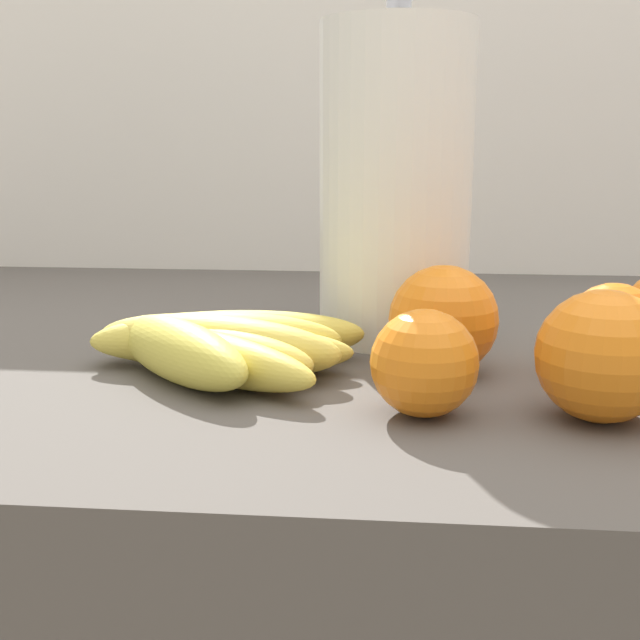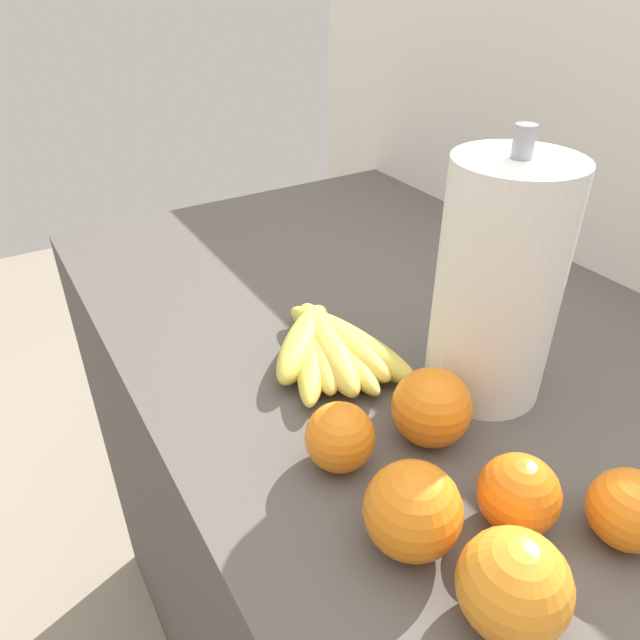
{
  "view_description": "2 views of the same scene",
  "coord_description": "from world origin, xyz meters",
  "px_view_note": "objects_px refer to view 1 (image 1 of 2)",
  "views": [
    {
      "loc": [
        -0.29,
        -0.68,
        1.05
      ],
      "look_at": [
        -0.35,
        -0.12,
        0.92
      ],
      "focal_mm": 45.29,
      "sensor_mm": 36.0,
      "label": 1
    },
    {
      "loc": [
        0.06,
        -0.43,
        1.3
      ],
      "look_at": [
        -0.41,
        -0.14,
        0.95
      ],
      "focal_mm": 33.04,
      "sensor_mm": 36.0,
      "label": 2
    }
  ],
  "objects_px": {
    "orange_far_right": "(603,356)",
    "paper_towel_roll": "(395,185)",
    "orange_back_left": "(613,332)",
    "orange_right": "(424,363)",
    "banana_bunch": "(211,346)",
    "orange_center": "(443,320)"
  },
  "relations": [
    {
      "from": "orange_far_right",
      "to": "paper_towel_roll",
      "type": "distance_m",
      "value": 0.25
    },
    {
      "from": "orange_back_left",
      "to": "orange_far_right",
      "type": "relative_size",
      "value": 0.86
    },
    {
      "from": "orange_right",
      "to": "orange_back_left",
      "type": "distance_m",
      "value": 0.16
    },
    {
      "from": "orange_far_right",
      "to": "orange_right",
      "type": "bearing_deg",
      "value": -179.48
    },
    {
      "from": "paper_towel_roll",
      "to": "banana_bunch",
      "type": "bearing_deg",
      "value": -136.79
    },
    {
      "from": "orange_center",
      "to": "paper_towel_roll",
      "type": "xyz_separation_m",
      "value": [
        -0.04,
        0.11,
        0.09
      ]
    },
    {
      "from": "orange_right",
      "to": "orange_far_right",
      "type": "relative_size",
      "value": 0.83
    },
    {
      "from": "orange_center",
      "to": "paper_towel_roll",
      "type": "bearing_deg",
      "value": 109.04
    },
    {
      "from": "banana_bunch",
      "to": "orange_center",
      "type": "bearing_deg",
      "value": 5.67
    },
    {
      "from": "banana_bunch",
      "to": "orange_right",
      "type": "xyz_separation_m",
      "value": [
        0.15,
        -0.08,
        0.01
      ]
    },
    {
      "from": "banana_bunch",
      "to": "orange_back_left",
      "type": "bearing_deg",
      "value": 2.23
    },
    {
      "from": "orange_back_left",
      "to": "orange_far_right",
      "type": "xyz_separation_m",
      "value": [
        -0.03,
        -0.09,
        0.01
      ]
    },
    {
      "from": "banana_bunch",
      "to": "paper_towel_roll",
      "type": "relative_size",
      "value": 0.73
    },
    {
      "from": "orange_back_left",
      "to": "orange_center",
      "type": "relative_size",
      "value": 0.87
    },
    {
      "from": "orange_far_right",
      "to": "orange_center",
      "type": "xyz_separation_m",
      "value": [
        -0.09,
        0.09,
        -0.0
      ]
    },
    {
      "from": "orange_back_left",
      "to": "orange_center",
      "type": "height_order",
      "value": "orange_center"
    },
    {
      "from": "banana_bunch",
      "to": "orange_back_left",
      "type": "relative_size",
      "value": 3.04
    },
    {
      "from": "orange_far_right",
      "to": "orange_center",
      "type": "distance_m",
      "value": 0.13
    },
    {
      "from": "orange_back_left",
      "to": "paper_towel_roll",
      "type": "distance_m",
      "value": 0.21
    },
    {
      "from": "banana_bunch",
      "to": "orange_center",
      "type": "relative_size",
      "value": 2.66
    },
    {
      "from": "orange_right",
      "to": "orange_back_left",
      "type": "bearing_deg",
      "value": 33.76
    },
    {
      "from": "banana_bunch",
      "to": "paper_towel_roll",
      "type": "distance_m",
      "value": 0.21
    }
  ]
}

